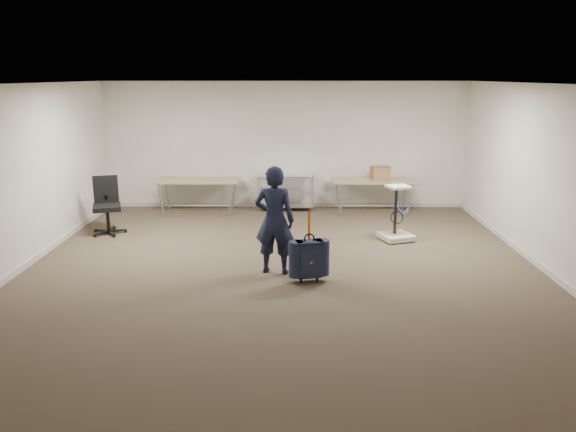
{
  "coord_description": "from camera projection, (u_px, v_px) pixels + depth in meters",
  "views": [
    {
      "loc": [
        0.16,
        -7.98,
        2.92
      ],
      "look_at": [
        0.09,
        0.3,
        0.84
      ],
      "focal_mm": 35.0,
      "sensor_mm": 36.0,
      "label": 1
    }
  ],
  "objects": [
    {
      "name": "folding_table_left",
      "position": [
        198.0,
        182.0,
        12.14
      ],
      "size": [
        1.8,
        0.75,
        0.73
      ],
      "color": "tan",
      "rests_on": "ground"
    },
    {
      "name": "cardboard_box",
      "position": [
        380.0,
        173.0,
        12.1
      ],
      "size": [
        0.43,
        0.35,
        0.28
      ],
      "primitive_type": "cube",
      "rotation": [
        0.0,
        0.0,
        0.19
      ],
      "color": "#936A44",
      "rests_on": "folding_table_right"
    },
    {
      "name": "office_chair",
      "position": [
        108.0,
        216.0,
        10.6
      ],
      "size": [
        0.65,
        0.65,
        1.08
      ],
      "color": "black",
      "rests_on": "ground"
    },
    {
      "name": "suitcase",
      "position": [
        309.0,
        259.0,
        8.07
      ],
      "size": [
        0.42,
        0.3,
        1.05
      ],
      "color": "black",
      "rests_on": "ground"
    },
    {
      "name": "wire_shelf",
      "position": [
        286.0,
        190.0,
        12.42
      ],
      "size": [
        1.22,
        0.47,
        0.8
      ],
      "color": "silver",
      "rests_on": "ground"
    },
    {
      "name": "ground",
      "position": [
        282.0,
        274.0,
        8.46
      ],
      "size": [
        9.0,
        9.0,
        0.0
      ],
      "primitive_type": "plane",
      "color": "#413527",
      "rests_on": "ground"
    },
    {
      "name": "person",
      "position": [
        274.0,
        220.0,
        8.35
      ],
      "size": [
        0.65,
        0.48,
        1.64
      ],
      "primitive_type": "imported",
      "rotation": [
        0.0,
        0.0,
        2.98
      ],
      "color": "black",
      "rests_on": "ground"
    },
    {
      "name": "equipment_cart",
      "position": [
        397.0,
        226.0,
        10.18
      ],
      "size": [
        0.7,
        0.7,
        1.01
      ],
      "color": "beige",
      "rests_on": "ground"
    },
    {
      "name": "folding_table_right",
      "position": [
        373.0,
        182.0,
        12.11
      ],
      "size": [
        1.8,
        0.75,
        0.73
      ],
      "color": "tan",
      "rests_on": "ground"
    },
    {
      "name": "room_shell",
      "position": [
        284.0,
        245.0,
        9.78
      ],
      "size": [
        8.0,
        9.0,
        9.0
      ],
      "color": "beige",
      "rests_on": "ground"
    }
  ]
}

